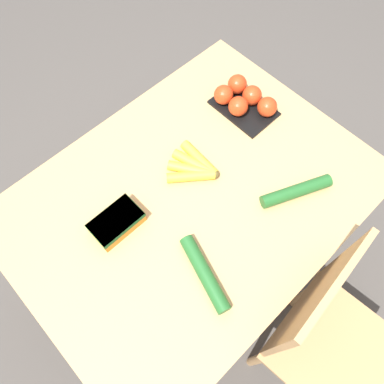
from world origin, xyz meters
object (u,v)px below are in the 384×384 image
object	(u,v)px
banana_bunch	(195,167)
cucumber_far	(205,273)
cucumber_near	(296,191)
chair	(322,334)
carrot_bag	(116,222)
tomato_pack	(244,99)

from	to	relation	value
banana_bunch	cucumber_far	world-z (taller)	cucumber_far
cucumber_near	chair	bearing A→B (deg)	57.86
chair	banana_bunch	distance (m)	0.76
carrot_bag	banana_bunch	bearing A→B (deg)	176.22
tomato_pack	carrot_bag	world-z (taller)	tomato_pack
chair	cucumber_near	distance (m)	0.53
cucumber_far	carrot_bag	bearing A→B (deg)	-73.95
carrot_bag	tomato_pack	bearing A→B (deg)	-175.09
chair	banana_bunch	world-z (taller)	chair
chair	cucumber_near	size ratio (longest dim) A/B	3.71
banana_bunch	tomato_pack	world-z (taller)	tomato_pack
cucumber_near	tomato_pack	bearing A→B (deg)	-111.51
chair	tomato_pack	bearing A→B (deg)	57.94
chair	tomato_pack	size ratio (longest dim) A/B	3.86
chair	cucumber_near	bearing A→B (deg)	52.79
chair	carrot_bag	xyz separation A→B (m)	(0.29, -0.75, 0.25)
tomato_pack	cucumber_far	size ratio (longest dim) A/B	0.94
chair	cucumber_far	xyz separation A→B (m)	(0.20, -0.41, 0.24)
cucumber_near	cucumber_far	xyz separation A→B (m)	(0.45, -0.01, 0.00)
cucumber_near	cucumber_far	world-z (taller)	same
chair	cucumber_far	distance (m)	0.52
banana_bunch	tomato_pack	bearing A→B (deg)	-166.72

